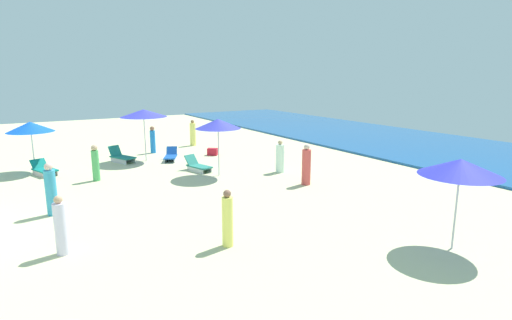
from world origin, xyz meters
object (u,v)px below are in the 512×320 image
beachgoer_1 (153,140)px  beachgoer_4 (280,158)px  umbrella_5 (218,124)px  lounge_chair_5_0 (198,166)px  lounge_chair_1_0 (121,157)px  lounge_chair_4_0 (44,169)px  beachgoer_7 (96,163)px  cooler_box_1 (212,152)px  beachgoer_3 (306,166)px  umbrella_1 (144,113)px  beachgoer_5 (61,227)px  umbrella_4 (30,127)px  lounge_chair_1_1 (171,156)px  umbrella_3 (460,167)px  beachgoer_0 (228,220)px  beachgoer_2 (51,191)px  beachgoer_6 (193,134)px

beachgoer_1 → beachgoer_4: bearing=176.4°
umbrella_5 → lounge_chair_5_0: size_ratio=1.65×
beachgoer_4 → lounge_chair_1_0: bearing=69.7°
lounge_chair_5_0 → lounge_chair_4_0: bearing=139.7°
beachgoer_1 → beachgoer_7: beachgoer_7 is taller
cooler_box_1 → beachgoer_3: bearing=-46.1°
umbrella_1 → umbrella_5: bearing=21.8°
umbrella_1 → beachgoer_5: 11.41m
beachgoer_1 → umbrella_4: bearing=77.5°
lounge_chair_4_0 → beachgoer_1: 6.35m
lounge_chair_1_1 → beachgoer_5: (9.49, -6.08, 0.48)m
umbrella_3 → cooler_box_1: (-14.48, -0.17, -1.97)m
beachgoer_0 → lounge_chair_4_0: bearing=-16.0°
lounge_chair_1_1 → cooler_box_1: bearing=30.5°
umbrella_4 → beachgoer_7: umbrella_4 is taller
lounge_chair_1_1 → beachgoer_0: bearing=-75.4°
beachgoer_2 → beachgoer_5: bearing=-83.3°
lounge_chair_1_0 → umbrella_3: 16.09m
lounge_chair_1_1 → cooler_box_1: size_ratio=2.65×
lounge_chair_1_1 → beachgoer_2: (6.12, -6.05, 0.57)m
beachgoer_4 → cooler_box_1: bearing=36.3°
umbrella_4 → cooler_box_1: size_ratio=4.33×
umbrella_5 → beachgoer_2: size_ratio=1.48×
beachgoer_0 → beachgoer_6: bearing=-52.9°
beachgoer_2 → lounge_chair_4_0: bearing=96.2°
beachgoer_4 → lounge_chair_4_0: bearing=87.4°
beachgoer_3 → umbrella_1: bearing=-123.4°
umbrella_4 → lounge_chair_4_0: (0.76, 0.32, -1.86)m
beachgoer_0 → beachgoer_5: (-1.68, -3.79, -0.01)m
lounge_chair_1_1 → beachgoer_3: beachgoer_3 is taller
beachgoer_3 → lounge_chair_1_1: bearing=-128.3°
lounge_chair_1_1 → umbrella_4: umbrella_4 is taller
umbrella_4 → beachgoer_2: umbrella_4 is taller
umbrella_5 → beachgoer_0: bearing=-23.8°
lounge_chair_1_0 → umbrella_1: bearing=-35.5°
umbrella_4 → beachgoer_4: (5.77, 9.76, -1.43)m
beachgoer_3 → cooler_box_1: bearing=-146.3°
beachgoer_2 → lounge_chair_1_0: bearing=69.3°
beachgoer_2 → lounge_chair_1_1: bearing=52.6°
beachgoer_6 → cooler_box_1: 3.57m
lounge_chair_1_1 → beachgoer_7: 4.73m
umbrella_1 → cooler_box_1: (0.45, 3.61, -2.29)m
beachgoer_1 → umbrella_3: bearing=160.2°
lounge_chair_1_1 → umbrella_3: umbrella_3 is taller
lounge_chair_1_1 → beachgoer_6: 4.64m
beachgoer_1 → beachgoer_3: size_ratio=0.91×
umbrella_4 → beachgoer_0: (11.88, 3.97, -1.38)m
lounge_chair_5_0 → beachgoer_0: bearing=-123.2°
cooler_box_1 → umbrella_4: bearing=-145.1°
lounge_chair_4_0 → beachgoer_4: beachgoer_4 is taller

